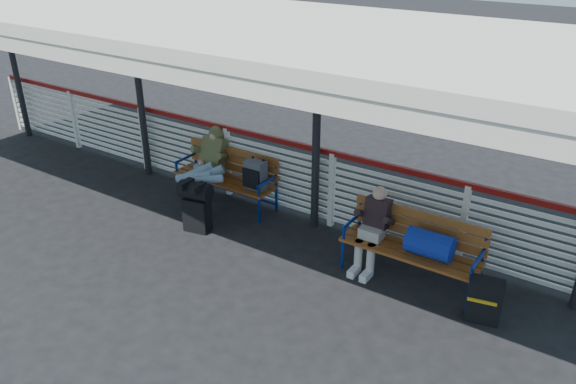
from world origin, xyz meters
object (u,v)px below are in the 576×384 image
Objects in this scene: traveler_man at (205,169)px; suitcase_side at (484,300)px; companion_person at (373,228)px; luggage_stack at (196,205)px; bench_left at (236,173)px; bench_right at (421,243)px.

traveler_man is 2.79× the size of suitcase_side.
traveler_man reaches higher than companion_person.
luggage_stack is 2.69m from companion_person.
suitcase_side is at bearing -10.54° from companion_person.
luggage_stack is 4.24m from suitcase_side.
companion_person is 2.09× the size of suitcase_side.
companion_person is (2.62, -0.43, 0.00)m from bench_left.
bench_right is at bearing 150.06° from suitcase_side.
suitcase_side is at bearing -4.83° from traveler_man.
companion_person is (2.98, -0.09, -0.10)m from traveler_man.
luggage_stack is 1.46× the size of suitcase_side.
luggage_stack is 0.44× the size of bench_left.
traveler_man is (-0.35, -0.34, 0.10)m from bench_left.
luggage_stack reaches higher than suitcase_side.
bench_left is 1.18× the size of traveler_man.
bench_right is 1.57× the size of companion_person.
companion_person is 1.66m from suitcase_side.
traveler_man is at bearing 178.28° from companion_person.
bench_left is 1.57× the size of companion_person.
suitcase_side is (4.22, -0.72, -0.32)m from bench_left.
companion_person is at bearing 0.42° from luggage_stack.
luggage_stack is 0.77m from traveler_man.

